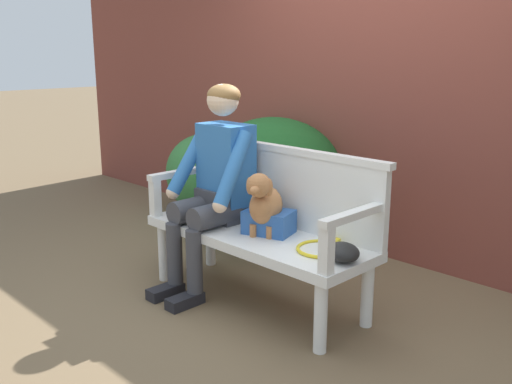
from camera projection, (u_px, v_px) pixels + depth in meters
ground_plane at (256, 300)px, 3.59m from camera, size 40.00×40.00×0.00m
brick_garden_fence at (388, 111)px, 4.28m from camera, size 8.00×0.30×2.15m
hedge_bush_mid_right at (207, 175)px, 5.37m from camera, size 0.90×0.68×0.77m
hedge_bush_far_right at (229, 186)px, 5.16m from camera, size 0.93×0.62×0.66m
hedge_bush_far_left at (273, 179)px, 4.67m from camera, size 1.19×1.16×1.00m
garden_bench at (256, 241)px, 3.49m from camera, size 1.52×0.53×0.45m
bench_backrest at (283, 185)px, 3.58m from camera, size 1.56×0.06×0.50m
bench_armrest_left_end at (171, 183)px, 3.86m from camera, size 0.06×0.53×0.28m
bench_armrest_right_end at (344, 229)px, 2.87m from camera, size 0.06×0.53×0.28m
person_seated at (216, 180)px, 3.64m from camera, size 0.56×0.67×1.32m
dog_on_bench at (264, 203)px, 3.37m from camera, size 0.29×0.39×0.40m
tennis_racket at (325, 248)px, 3.18m from camera, size 0.34×0.58×0.03m
baseball_glove at (343, 252)px, 3.00m from camera, size 0.28×0.27×0.09m
sports_bag at (269, 222)px, 3.44m from camera, size 0.33×0.28×0.14m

